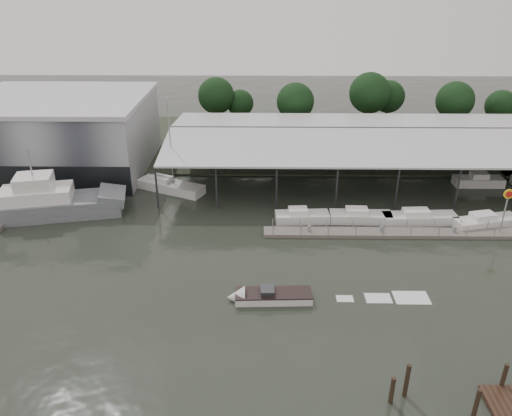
{
  "coord_description": "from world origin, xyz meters",
  "views": [
    {
      "loc": [
        0.82,
        -38.66,
        26.69
      ],
      "look_at": [
        0.11,
        11.38,
        2.5
      ],
      "focal_mm": 35.0,
      "sensor_mm": 36.0,
      "label": 1
    }
  ],
  "objects_px": {
    "speedboat_underway": "(266,296)",
    "white_sailboat": "(170,186)",
    "grey_trawler": "(49,203)",
    "shell_fuel_sign": "(507,203)"
  },
  "relations": [
    {
      "from": "white_sailboat",
      "to": "grey_trawler",
      "type": "bearing_deg",
      "value": -125.4
    },
    {
      "from": "shell_fuel_sign",
      "to": "speedboat_underway",
      "type": "relative_size",
      "value": 0.3
    },
    {
      "from": "grey_trawler",
      "to": "speedboat_underway",
      "type": "distance_m",
      "value": 30.59
    },
    {
      "from": "white_sailboat",
      "to": "speedboat_underway",
      "type": "distance_m",
      "value": 27.1
    },
    {
      "from": "grey_trawler",
      "to": "shell_fuel_sign",
      "type": "bearing_deg",
      "value": -16.82
    },
    {
      "from": "shell_fuel_sign",
      "to": "white_sailboat",
      "type": "distance_m",
      "value": 40.3
    },
    {
      "from": "speedboat_underway",
      "to": "grey_trawler",
      "type": "bearing_deg",
      "value": -34.94
    },
    {
      "from": "white_sailboat",
      "to": "shell_fuel_sign",
      "type": "bearing_deg",
      "value": 8.07
    },
    {
      "from": "shell_fuel_sign",
      "to": "grey_trawler",
      "type": "distance_m",
      "value": 51.72
    },
    {
      "from": "speedboat_underway",
      "to": "white_sailboat",
      "type": "bearing_deg",
      "value": -64.36
    }
  ]
}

